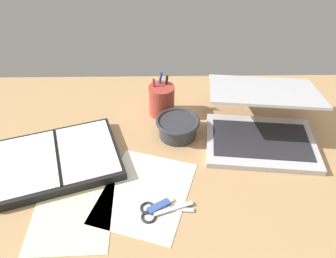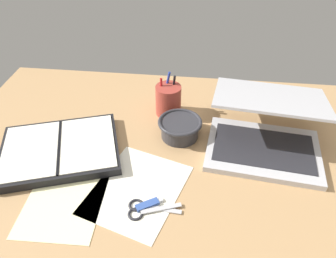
{
  "view_description": "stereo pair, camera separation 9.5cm",
  "coord_description": "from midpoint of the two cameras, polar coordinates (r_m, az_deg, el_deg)",
  "views": [
    {
      "loc": [
        -3.01,
        -66.66,
        69.29
      ],
      "look_at": [
        -1.85,
        7.36,
        9.0
      ],
      "focal_mm": 35.0,
      "sensor_mm": 36.0,
      "label": 1
    },
    {
      "loc": [
        6.52,
        -66.19,
        69.29
      ],
      "look_at": [
        -1.85,
        7.36,
        9.0
      ],
      "focal_mm": 35.0,
      "sensor_mm": 36.0,
      "label": 2
    }
  ],
  "objects": [
    {
      "name": "bowl",
      "position": [
        1.02,
        -0.98,
        0.3
      ],
      "size": [
        13.76,
        13.76,
        6.02
      ],
      "color": "#2D2D33",
      "rests_on": "desk_top"
    },
    {
      "name": "planner",
      "position": [
        1.01,
        -21.14,
        -5.04
      ],
      "size": [
        40.36,
        35.52,
        3.04
      ],
      "rotation": [
        0.0,
        0.0,
        0.33
      ],
      "color": "black",
      "rests_on": "desk_top"
    },
    {
      "name": "paper_sheet_beside_planner",
      "position": [
        0.88,
        -19.28,
        -13.44
      ],
      "size": [
        20.14,
        25.03,
        0.16
      ],
      "primitive_type": "cube",
      "rotation": [
        0.0,
        0.0,
        0.03
      ],
      "color": "#F4EFB2",
      "rests_on": "desk_top"
    },
    {
      "name": "desk_top",
      "position": [
        0.95,
        -1.69,
        -6.64
      ],
      "size": [
        140.0,
        100.0,
        2.0
      ],
      "primitive_type": "cube",
      "color": "tan",
      "rests_on": "ground"
    },
    {
      "name": "usb_drive",
      "position": [
        0.84,
        -4.79,
        -13.39
      ],
      "size": [
        6.96,
        5.16,
        1.0
      ],
      "rotation": [
        0.0,
        0.0,
        -1.01
      ],
      "color": "#33519E",
      "rests_on": "desk_top"
    },
    {
      "name": "pen_cup",
      "position": [
        1.11,
        -3.61,
        4.96
      ],
      "size": [
        8.6,
        8.6,
        14.44
      ],
      "color": "#9E382D",
      "rests_on": "desk_top"
    },
    {
      "name": "laptop",
      "position": [
        1.03,
        13.48,
        0.78
      ],
      "size": [
        36.28,
        36.53,
        16.09
      ],
      "rotation": [
        0.0,
        0.0,
        -0.11
      ],
      "color": "#B7B7BC",
      "rests_on": "desk_top"
    },
    {
      "name": "scissors",
      "position": [
        0.84,
        -5.71,
        -14.27
      ],
      "size": [
        13.6,
        6.56,
        0.8
      ],
      "rotation": [
        0.0,
        0.0,
        0.13
      ],
      "color": "#B7B7BC",
      "rests_on": "desk_top"
    },
    {
      "name": "paper_sheet_front",
      "position": [
        0.88,
        -7.13,
        -10.99
      ],
      "size": [
        28.91,
        32.4,
        0.16
      ],
      "primitive_type": "cube",
      "rotation": [
        0.0,
        0.0,
        -0.3
      ],
      "color": "silver",
      "rests_on": "desk_top"
    }
  ]
}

